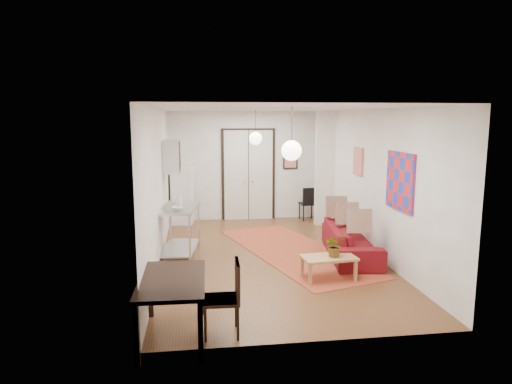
{
  "coord_description": "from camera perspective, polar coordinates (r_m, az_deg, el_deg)",
  "views": [
    {
      "loc": [
        -1.42,
        -8.61,
        2.73
      ],
      "look_at": [
        -0.21,
        0.36,
        1.25
      ],
      "focal_mm": 32.0,
      "sensor_mm": 36.0,
      "label": 1
    }
  ],
  "objects": [
    {
      "name": "kilim_rug",
      "position": [
        9.52,
        4.69,
        -7.39
      ],
      "size": [
        2.8,
        4.63,
        0.01
      ],
      "primitive_type": "cube",
      "rotation": [
        0.0,
        0.0,
        0.29
      ],
      "color": "#B54B2D",
      "rests_on": "floor"
    },
    {
      "name": "pendant_front",
      "position": [
        6.78,
        4.46,
        5.19
      ],
      "size": [
        0.3,
        0.3,
        0.8
      ],
      "color": "white",
      "rests_on": "ceiling"
    },
    {
      "name": "dining_chair_near",
      "position": [
        5.98,
        -4.47,
        -12.09
      ],
      "size": [
        0.47,
        0.66,
        0.96
      ],
      "rotation": [
        0.0,
        0.0,
        -1.6
      ],
      "color": "#3A2412",
      "rests_on": "floor"
    },
    {
      "name": "wall_cabinet",
      "position": [
        10.16,
        -10.5,
        4.44
      ],
      "size": [
        0.35,
        1.0,
        0.7
      ],
      "primitive_type": "cube",
      "color": "silver",
      "rests_on": "wall_left"
    },
    {
      "name": "bowl",
      "position": [
        8.67,
        -9.71,
        -2.02
      ],
      "size": [
        0.32,
        0.32,
        0.06
      ],
      "primitive_type": "imported",
      "rotation": [
        0.0,
        0.0,
        -0.41
      ],
      "color": "beige",
      "rests_on": "kitchen_counter"
    },
    {
      "name": "floor",
      "position": [
        9.15,
        1.63,
        -8.09
      ],
      "size": [
        7.0,
        7.0,
        0.0
      ],
      "primitive_type": "plane",
      "color": "brown",
      "rests_on": "ground"
    },
    {
      "name": "sofa",
      "position": [
        9.26,
        11.78,
        -6.03
      ],
      "size": [
        2.27,
        1.14,
        0.63
      ],
      "primitive_type": "imported",
      "rotation": [
        0.0,
        0.0,
        1.43
      ],
      "color": "maroon",
      "rests_on": "floor"
    },
    {
      "name": "double_doors",
      "position": [
        12.25,
        -0.96,
        2.11
      ],
      "size": [
        1.44,
        0.06,
        2.5
      ],
      "primitive_type": "cube",
      "color": "silver",
      "rests_on": "wall_back"
    },
    {
      "name": "potted_plant",
      "position": [
        7.88,
        9.83,
        -6.56
      ],
      "size": [
        0.34,
        0.38,
        0.39
      ],
      "primitive_type": "imported",
      "rotation": [
        0.0,
        0.0,
        0.1
      ],
      "color": "#2B5F2A",
      "rests_on": "coffee_table"
    },
    {
      "name": "coffee_table",
      "position": [
        7.92,
        9.08,
        -8.34
      ],
      "size": [
        0.95,
        0.59,
        0.4
      ],
      "rotation": [
        0.0,
        0.0,
        0.1
      ],
      "color": "tan",
      "rests_on": "floor"
    },
    {
      "name": "fridge",
      "position": [
        11.93,
        -9.15,
        -0.42
      ],
      "size": [
        0.59,
        0.59,
        1.49
      ],
      "primitive_type": "cube",
      "rotation": [
        0.0,
        0.0,
        -0.14
      ],
      "color": "white",
      "rests_on": "floor"
    },
    {
      "name": "painting_popart",
      "position": [
        8.22,
        17.57,
        1.29
      ],
      "size": [
        0.05,
        1.0,
        1.0
      ],
      "primitive_type": "cube",
      "color": "red",
      "rests_on": "wall_right"
    },
    {
      "name": "dining_table",
      "position": [
        5.84,
        -10.43,
        -11.35
      ],
      "size": [
        0.84,
        1.42,
        0.78
      ],
      "rotation": [
        0.0,
        0.0,
        -0.03
      ],
      "color": "black",
      "rests_on": "floor"
    },
    {
      "name": "kitchen_counter",
      "position": [
        9.04,
        -9.57,
        -3.96
      ],
      "size": [
        0.85,
        1.41,
        1.02
      ],
      "rotation": [
        0.0,
        0.0,
        -0.14
      ],
      "color": "#B3B5B8",
      "rests_on": "floor"
    },
    {
      "name": "ceiling",
      "position": [
        8.73,
        1.72,
        10.39
      ],
      "size": [
        4.2,
        7.0,
        0.02
      ],
      "primitive_type": "cube",
      "color": "silver",
      "rests_on": "wall_back"
    },
    {
      "name": "wall_front",
      "position": [
        5.46,
        7.66,
        -4.38
      ],
      "size": [
        4.2,
        0.02,
        2.9
      ],
      "primitive_type": "cube",
      "color": "white",
      "rests_on": "floor"
    },
    {
      "name": "wall_left",
      "position": [
        8.73,
        -12.05,
        0.64
      ],
      "size": [
        0.02,
        7.0,
        2.9
      ],
      "primitive_type": "cube",
      "color": "white",
      "rests_on": "floor"
    },
    {
      "name": "stub_partition",
      "position": [
        11.7,
        8.61,
        2.9
      ],
      "size": [
        0.5,
        0.1,
        2.9
      ],
      "primitive_type": "cube",
      "color": "white",
      "rests_on": "floor"
    },
    {
      "name": "wall_right",
      "position": [
        9.39,
        14.42,
        1.15
      ],
      "size": [
        0.02,
        7.0,
        2.9
      ],
      "primitive_type": "cube",
      "color": "white",
      "rests_on": "floor"
    },
    {
      "name": "soap_bottle",
      "position": [
        9.2,
        -9.61,
        -0.88
      ],
      "size": [
        0.13,
        0.13,
        0.21
      ],
      "primitive_type": "imported",
      "rotation": [
        0.0,
        0.0,
        -0.41
      ],
      "color": "teal",
      "rests_on": "kitchen_counter"
    },
    {
      "name": "poster_back",
      "position": [
        12.4,
        4.32,
        4.03
      ],
      "size": [
        0.4,
        0.03,
        0.5
      ],
      "primitive_type": "cube",
      "color": "red",
      "rests_on": "wall_back"
    },
    {
      "name": "wall_back",
      "position": [
        12.26,
        -0.99,
        3.29
      ],
      "size": [
        4.2,
        0.02,
        2.9
      ],
      "primitive_type": "cube",
      "color": "white",
      "rests_on": "floor"
    },
    {
      "name": "painting_abstract",
      "position": [
        10.08,
        12.67,
        3.76
      ],
      "size": [
        0.05,
        0.5,
        0.6
      ],
      "primitive_type": "cube",
      "color": "beige",
      "rests_on": "wall_right"
    },
    {
      "name": "pendant_back",
      "position": [
        10.72,
        -0.06,
        6.72
      ],
      "size": [
        0.3,
        0.3,
        0.8
      ],
      "color": "white",
      "rests_on": "ceiling"
    },
    {
      "name": "print_left",
      "position": [
        10.66,
        -11.19,
        4.91
      ],
      "size": [
        0.03,
        0.44,
        0.54
      ],
      "primitive_type": "cube",
      "color": "brown",
      "rests_on": "wall_left"
    },
    {
      "name": "black_side_chair",
      "position": [
        12.42,
        6.4,
        -1.0
      ],
      "size": [
        0.44,
        0.45,
        0.9
      ],
      "rotation": [
        0.0,
        0.0,
        3.23
      ],
      "color": "black",
      "rests_on": "floor"
    },
    {
      "name": "dining_chair_far",
      "position": [
        5.98,
        -4.47,
        -12.09
      ],
      "size": [
        0.47,
        0.66,
        0.96
      ],
      "rotation": [
        0.0,
        0.0,
        -1.6
      ],
      "color": "#3A2412",
      "rests_on": "floor"
    }
  ]
}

